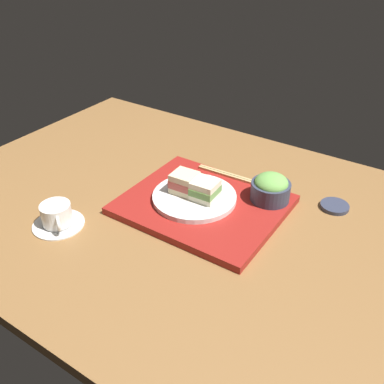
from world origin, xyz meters
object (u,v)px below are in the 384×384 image
object	(u,v)px
sandwich_far	(184,183)
coffee_cup	(57,217)
salad_bowl	(271,188)
small_sauce_dish	(335,206)
sandwich_near	(205,190)
chopsticks_pair	(228,175)
sandwich_plate	(194,197)

from	to	relation	value
sandwich_far	coffee_cup	world-z (taller)	sandwich_far
coffee_cup	salad_bowl	bearing A→B (deg)	-137.16
sandwich_far	coffee_cup	size ratio (longest dim) A/B	0.54
coffee_cup	small_sauce_dish	bearing A→B (deg)	-140.31
sandwich_near	salad_bowl	xyz separation A→B (cm)	(-13.33, -10.99, -0.48)
small_sauce_dish	salad_bowl	bearing A→B (deg)	29.67
chopsticks_pair	small_sauce_dish	world-z (taller)	chopsticks_pair
coffee_cup	small_sauce_dish	size ratio (longest dim) A/B	1.71
sandwich_near	chopsticks_pair	world-z (taller)	sandwich_near
chopsticks_pair	sandwich_near	bearing A→B (deg)	96.52
sandwich_plate	small_sauce_dish	size ratio (longest dim) A/B	2.97
sandwich_plate	salad_bowl	size ratio (longest dim) A/B	2.15
sandwich_far	chopsticks_pair	world-z (taller)	sandwich_far
salad_bowl	coffee_cup	xyz separation A→B (cm)	(40.12, 37.20, -2.88)
sandwich_plate	small_sauce_dish	world-z (taller)	sandwich_plate
sandwich_plate	sandwich_far	bearing A→B (deg)	1.44
sandwich_plate	small_sauce_dish	distance (cm)	37.25
sandwich_far	sandwich_plate	bearing A→B (deg)	-178.56
sandwich_far	small_sauce_dish	bearing A→B (deg)	-150.47
sandwich_far	coffee_cup	xyz separation A→B (cm)	(20.35, 26.06, -3.48)
sandwich_plate	chopsticks_pair	distance (cm)	15.52
chopsticks_pair	coffee_cup	bearing A→B (deg)	58.95
sandwich_far	salad_bowl	distance (cm)	22.71
chopsticks_pair	small_sauce_dish	xyz separation A→B (cm)	(-30.12, -4.19, -1.81)
small_sauce_dish	coffee_cup	bearing A→B (deg)	39.69
chopsticks_pair	sandwich_far	bearing A→B (deg)	73.20
coffee_cup	sandwich_plate	bearing A→B (deg)	-132.05
sandwich_far	chopsticks_pair	distance (cm)	16.66
chopsticks_pair	small_sauce_dish	distance (cm)	30.46
sandwich_plate	small_sauce_dish	xyz separation A→B (cm)	(-31.59, -19.63, -2.15)
small_sauce_dish	sandwich_plate	bearing A→B (deg)	31.87
salad_bowl	small_sauce_dish	xyz separation A→B (cm)	(-15.04, -8.57, -5.01)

